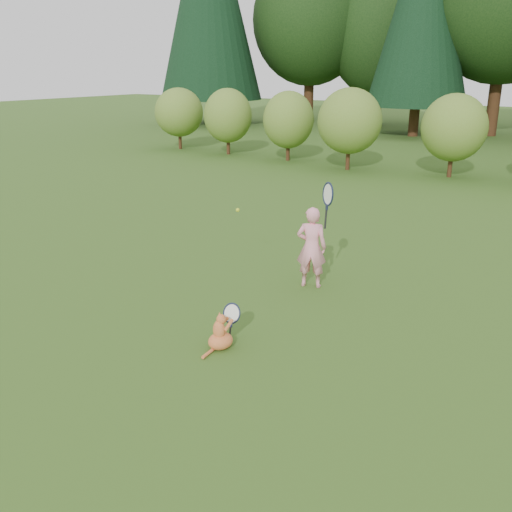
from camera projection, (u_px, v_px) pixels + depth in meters
The scene contains 5 objects.
ground at pixel (215, 314), 8.24m from camera, with size 100.00×100.00×0.00m, color #2F4D15.
shrub_row at pixel (457, 132), 18.17m from camera, with size 28.00×3.00×2.80m, color olive, non-canonical shape.
child at pixel (312, 246), 9.08m from camera, with size 0.76×0.51×1.98m.
cat at pixel (221, 330), 7.19m from camera, with size 0.44×0.72×0.64m.
tennis_ball at pixel (238, 210), 9.42m from camera, with size 0.06×0.06×0.06m.
Camera 1 is at (4.59, -6.03, 3.41)m, focal length 40.00 mm.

